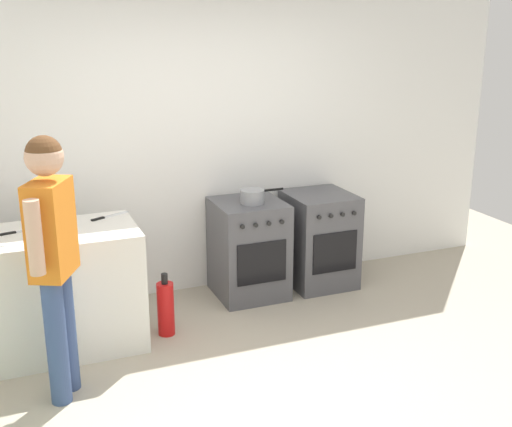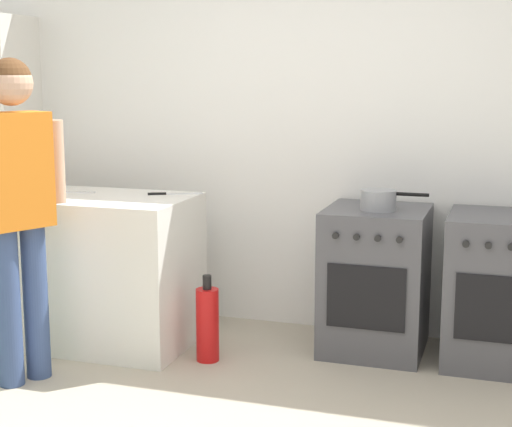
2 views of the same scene
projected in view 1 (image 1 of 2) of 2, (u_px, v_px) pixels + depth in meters
ground_plane at (287, 393)px, 4.18m from camera, size 8.00×8.00×0.00m
back_wall at (195, 145)px, 5.54m from camera, size 6.00×0.10×2.60m
counter_unit at (49, 291)px, 4.64m from camera, size 1.30×0.70×0.90m
oven_left at (249, 249)px, 5.59m from camera, size 0.58×0.62×0.85m
oven_right at (319, 239)px, 5.83m from camera, size 0.56×0.62×0.85m
pot at (253, 196)px, 5.41m from camera, size 0.38×0.20×0.12m
knife_carving at (108, 216)px, 4.87m from camera, size 0.31×0.18×0.01m
knife_chef at (20, 231)px, 4.52m from camera, size 0.31×0.10×0.01m
person at (53, 246)px, 3.87m from camera, size 0.33×0.52×1.70m
fire_extinguisher at (166, 308)px, 4.91m from camera, size 0.13×0.13×0.50m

